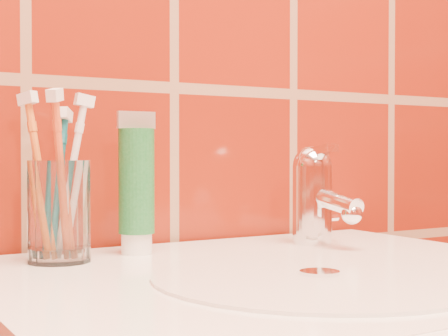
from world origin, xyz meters
TOP-DOWN VIEW (x-y plane):
  - glass_tumbler at (-0.17, 1.11)m, footprint 0.08×0.08m
  - toothpaste_tube at (-0.08, 1.12)m, footprint 0.04×0.04m
  - faucet at (0.14, 1.09)m, footprint 0.05×0.11m
  - toothbrush_0 at (-0.18, 1.09)m, footprint 0.08×0.09m
  - toothbrush_1 at (-0.16, 1.12)m, footprint 0.06×0.06m
  - toothbrush_2 at (-0.17, 1.13)m, footprint 0.10×0.11m
  - toothbrush_3 at (-0.19, 1.12)m, footprint 0.08×0.10m

SIDE VIEW (x-z plane):
  - glass_tumbler at x=-0.17m, z-range 0.85..0.95m
  - faucet at x=0.14m, z-range 0.85..0.97m
  - toothpaste_tube at x=-0.08m, z-range 0.85..1.00m
  - toothbrush_2 at x=-0.17m, z-range 0.84..1.02m
  - toothbrush_1 at x=-0.16m, z-range 0.85..1.03m
  - toothbrush_3 at x=-0.19m, z-range 0.84..1.03m
  - toothbrush_0 at x=-0.18m, z-range 0.84..1.03m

